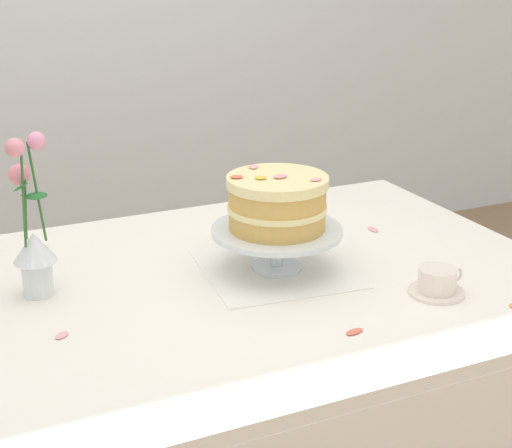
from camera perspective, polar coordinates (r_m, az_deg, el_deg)
dining_table at (r=1.70m, az=-0.78°, el=-7.08°), size 1.40×1.00×0.74m
linen_napkin at (r=1.72m, az=1.55°, el=-3.38°), size 0.35×0.35×0.00m
cake_stand at (r=1.69m, az=1.57°, el=-0.84°), size 0.29×0.29×0.10m
layer_cake at (r=1.66m, az=1.59°, el=1.63°), size 0.22×0.22×0.12m
flower_vase at (r=1.62m, az=-16.23°, el=-1.14°), size 0.09×0.09×0.34m
teacup at (r=1.64m, az=13.32°, el=-4.25°), size 0.12×0.12×0.06m
loose_petal_0 at (r=1.98m, az=8.70°, el=-0.39°), size 0.02×0.04×0.00m
loose_petal_2 at (r=1.48m, az=-14.25°, el=-8.03°), size 0.04×0.03×0.01m
loose_petal_3 at (r=1.46m, az=7.33°, el=-7.94°), size 0.04×0.03×0.01m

